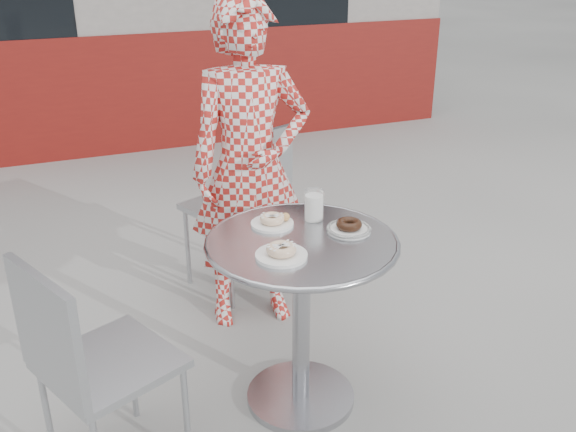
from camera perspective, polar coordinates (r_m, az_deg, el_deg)
name	(u,v)px	position (r m, az deg, el deg)	size (l,w,h in m)	color
ground	(300,406)	(2.69, 1.11, -16.50)	(60.00, 60.00, 0.00)	#9B9994
bistro_table	(302,282)	(2.42, 1.22, -5.90)	(0.72, 0.72, 0.72)	#B3B3B7
chair_far	(237,239)	(3.39, -4.56, -2.02)	(0.55, 0.56, 0.89)	#A8ABB0
chair_left	(112,405)	(2.37, -15.37, -15.93)	(0.53, 0.53, 0.84)	#A8ABB0
seated_person	(250,169)	(2.93, -3.37, 4.21)	(0.56, 0.37, 1.53)	#B0201B
plate_far	(273,221)	(2.45, -1.35, -0.44)	(0.16, 0.16, 0.04)	white
plate_near	(281,252)	(2.20, -0.60, -3.23)	(0.18, 0.18, 0.05)	white
plate_checker	(349,228)	(2.41, 5.43, -1.03)	(0.17, 0.17, 0.04)	white
milk_cup	(314,206)	(2.48, 2.33, 0.89)	(0.08, 0.08, 0.12)	white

